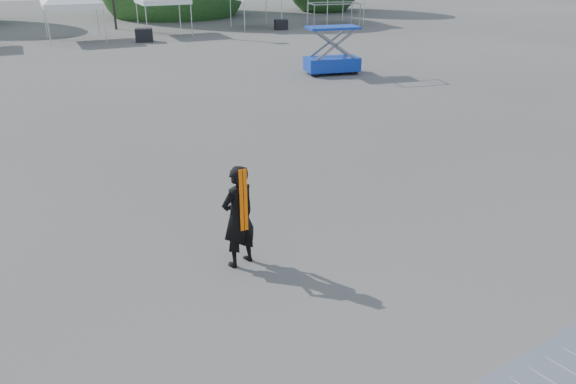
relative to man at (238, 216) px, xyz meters
name	(u,v)px	position (x,y,z in m)	size (l,w,h in m)	color
ground	(228,231)	(0.22, 1.28, -0.94)	(120.00, 120.00, 0.00)	#474442
man	(238,216)	(0.00, 0.00, 0.00)	(0.80, 0.66, 1.87)	black
scissor_lift	(333,39)	(9.53, 13.82, 0.59)	(2.52, 1.55, 3.04)	#0B299A
barrier_mid	(563,379)	(2.79, -4.58, -0.90)	(2.46, 1.50, 0.07)	#9EA1A5
crate_mid	(144,35)	(3.84, 26.79, -0.55)	(1.01, 0.78, 0.78)	black
crate_east	(281,25)	(13.56, 28.31, -0.61)	(0.85, 0.66, 0.66)	black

